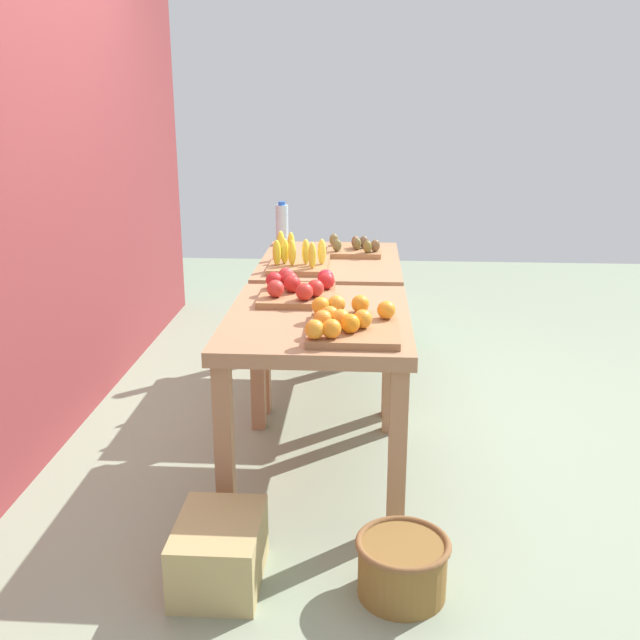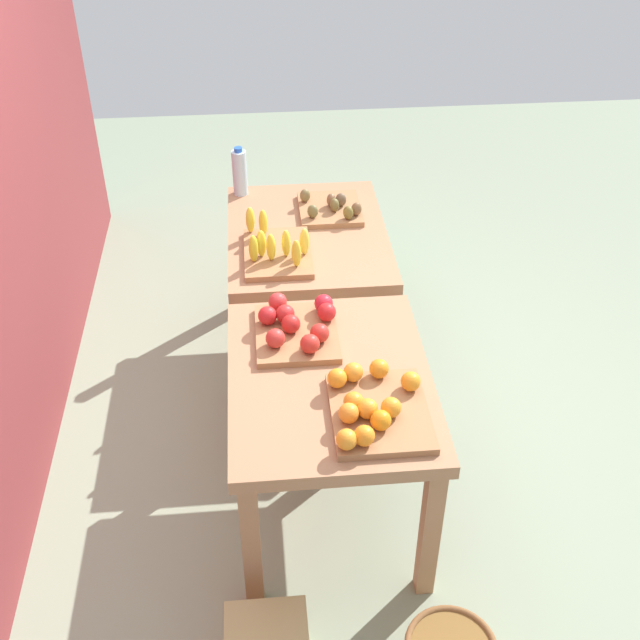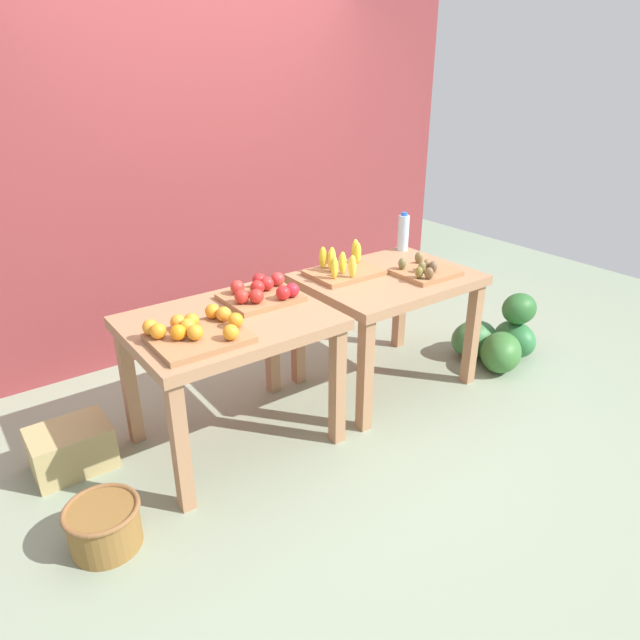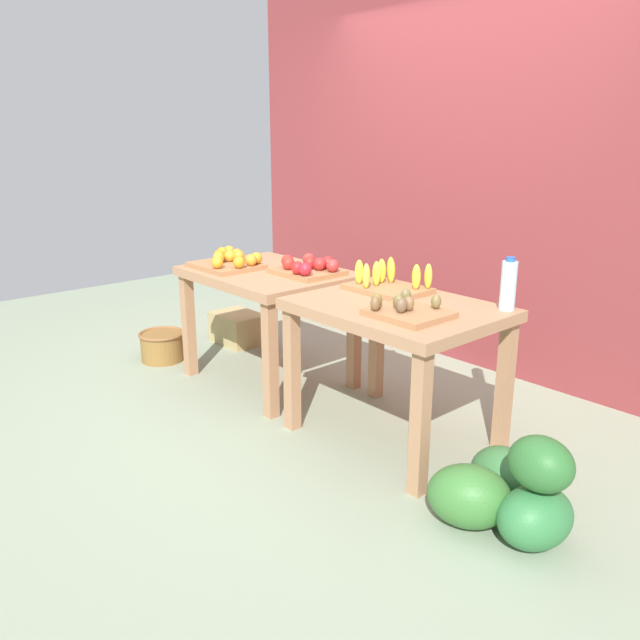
{
  "view_description": "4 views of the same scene",
  "coord_description": "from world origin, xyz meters",
  "px_view_note": "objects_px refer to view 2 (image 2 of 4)",
  "views": [
    {
      "loc": [
        -3.62,
        -0.2,
        1.69
      ],
      "look_at": [
        -0.05,
        0.02,
        0.58
      ],
      "focal_mm": 41.31,
      "sensor_mm": 36.0,
      "label": 1
    },
    {
      "loc": [
        -2.91,
        0.25,
        2.81
      ],
      "look_at": [
        0.07,
        -0.02,
        0.57
      ],
      "focal_mm": 44.55,
      "sensor_mm": 36.0,
      "label": 2
    },
    {
      "loc": [
        -1.78,
        -2.46,
        1.97
      ],
      "look_at": [
        0.05,
        0.02,
        0.58
      ],
      "focal_mm": 31.97,
      "sensor_mm": 36.0,
      "label": 3
    },
    {
      "loc": [
        2.7,
        -2.43,
        1.63
      ],
      "look_at": [
        -0.03,
        -0.02,
        0.55
      ],
      "focal_mm": 35.85,
      "sensor_mm": 36.0,
      "label": 4
    }
  ],
  "objects_px": {
    "display_table_left": "(330,397)",
    "apple_bin": "(297,327)",
    "display_table_right": "(308,250)",
    "watermelon_pile": "(338,240)",
    "banana_crate": "(276,249)",
    "water_bottle": "(240,172)",
    "orange_bin": "(373,407)",
    "kiwi_bin": "(331,208)"
  },
  "relations": [
    {
      "from": "apple_bin",
      "to": "watermelon_pile",
      "type": "height_order",
      "value": "apple_bin"
    },
    {
      "from": "display_table_right",
      "to": "banana_crate",
      "type": "relative_size",
      "value": 2.36
    },
    {
      "from": "apple_bin",
      "to": "banana_crate",
      "type": "bearing_deg",
      "value": 5.32
    },
    {
      "from": "banana_crate",
      "to": "water_bottle",
      "type": "distance_m",
      "value": 0.69
    },
    {
      "from": "display_table_left",
      "to": "kiwi_bin",
      "type": "relative_size",
      "value": 2.89
    },
    {
      "from": "display_table_right",
      "to": "watermelon_pile",
      "type": "relative_size",
      "value": 1.59
    },
    {
      "from": "banana_crate",
      "to": "kiwi_bin",
      "type": "relative_size",
      "value": 1.22
    },
    {
      "from": "display_table_left",
      "to": "orange_bin",
      "type": "distance_m",
      "value": 0.31
    },
    {
      "from": "apple_bin",
      "to": "watermelon_pile",
      "type": "relative_size",
      "value": 0.63
    },
    {
      "from": "display_table_left",
      "to": "apple_bin",
      "type": "height_order",
      "value": "apple_bin"
    },
    {
      "from": "display_table_left",
      "to": "orange_bin",
      "type": "height_order",
      "value": "orange_bin"
    },
    {
      "from": "kiwi_bin",
      "to": "watermelon_pile",
      "type": "distance_m",
      "value": 0.95
    },
    {
      "from": "kiwi_bin",
      "to": "water_bottle",
      "type": "height_order",
      "value": "water_bottle"
    },
    {
      "from": "display_table_right",
      "to": "water_bottle",
      "type": "relative_size",
      "value": 3.86
    },
    {
      "from": "orange_bin",
      "to": "watermelon_pile",
      "type": "height_order",
      "value": "orange_bin"
    },
    {
      "from": "orange_bin",
      "to": "apple_bin",
      "type": "distance_m",
      "value": 0.57
    },
    {
      "from": "orange_bin",
      "to": "apple_bin",
      "type": "relative_size",
      "value": 1.11
    },
    {
      "from": "watermelon_pile",
      "to": "kiwi_bin",
      "type": "bearing_deg",
      "value": 169.82
    },
    {
      "from": "display_table_left",
      "to": "apple_bin",
      "type": "bearing_deg",
      "value": 22.01
    },
    {
      "from": "display_table_right",
      "to": "orange_bin",
      "type": "distance_m",
      "value": 1.37
    },
    {
      "from": "watermelon_pile",
      "to": "water_bottle",
      "type": "bearing_deg",
      "value": 126.72
    },
    {
      "from": "kiwi_bin",
      "to": "watermelon_pile",
      "type": "height_order",
      "value": "kiwi_bin"
    },
    {
      "from": "display_table_left",
      "to": "water_bottle",
      "type": "bearing_deg",
      "value": 11.94
    },
    {
      "from": "display_table_right",
      "to": "orange_bin",
      "type": "height_order",
      "value": "orange_bin"
    },
    {
      "from": "water_bottle",
      "to": "apple_bin",
      "type": "bearing_deg",
      "value": -170.32
    },
    {
      "from": "display_table_left",
      "to": "display_table_right",
      "type": "xyz_separation_m",
      "value": [
        1.12,
        0.0,
        0.0
      ]
    },
    {
      "from": "display_table_right",
      "to": "watermelon_pile",
      "type": "distance_m",
      "value": 1.04
    },
    {
      "from": "water_bottle",
      "to": "watermelon_pile",
      "type": "height_order",
      "value": "water_bottle"
    },
    {
      "from": "banana_crate",
      "to": "water_bottle",
      "type": "bearing_deg",
      "value": 13.66
    },
    {
      "from": "display_table_right",
      "to": "apple_bin",
      "type": "bearing_deg",
      "value": 172.58
    },
    {
      "from": "apple_bin",
      "to": "banana_crate",
      "type": "xyz_separation_m",
      "value": [
        0.62,
        0.06,
        0.0
      ]
    },
    {
      "from": "water_bottle",
      "to": "banana_crate",
      "type": "bearing_deg",
      "value": -166.34
    },
    {
      "from": "orange_bin",
      "to": "apple_bin",
      "type": "xyz_separation_m",
      "value": [
        0.51,
        0.25,
        0.0
      ]
    },
    {
      "from": "watermelon_pile",
      "to": "orange_bin",
      "type": "bearing_deg",
      "value": 176.77
    },
    {
      "from": "display_table_left",
      "to": "kiwi_bin",
      "type": "distance_m",
      "value": 1.31
    },
    {
      "from": "display_table_right",
      "to": "apple_bin",
      "type": "xyz_separation_m",
      "value": [
        -0.85,
        0.11,
        0.16
      ]
    },
    {
      "from": "apple_bin",
      "to": "water_bottle",
      "type": "relative_size",
      "value": 1.54
    },
    {
      "from": "watermelon_pile",
      "to": "apple_bin",
      "type": "bearing_deg",
      "value": 167.84
    },
    {
      "from": "banana_crate",
      "to": "kiwi_bin",
      "type": "height_order",
      "value": "banana_crate"
    },
    {
      "from": "banana_crate",
      "to": "display_table_left",
      "type": "bearing_deg",
      "value": -169.35
    },
    {
      "from": "apple_bin",
      "to": "banana_crate",
      "type": "height_order",
      "value": "banana_crate"
    },
    {
      "from": "display_table_right",
      "to": "orange_bin",
      "type": "relative_size",
      "value": 2.26
    }
  ]
}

